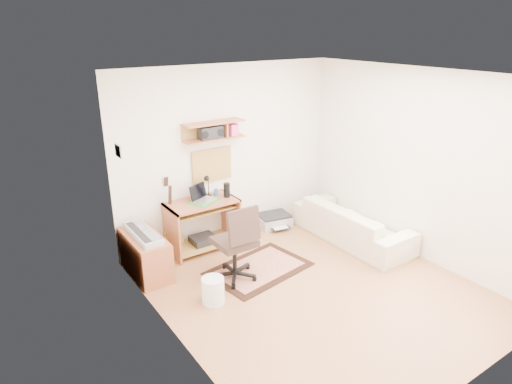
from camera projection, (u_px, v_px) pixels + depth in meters
floor at (313, 289)px, 5.60m from camera, size 3.60×4.00×0.01m
ceiling at (324, 75)px, 4.69m from camera, size 3.60×4.00×0.01m
back_wall at (228, 153)px, 6.69m from camera, size 3.60×0.01×2.60m
left_wall at (174, 230)px, 4.19m from camera, size 0.01×4.00×2.60m
right_wall at (417, 165)px, 6.10m from camera, size 0.01×4.00×2.60m
wall_shelf at (214, 131)px, 6.29m from camera, size 0.90×0.25×0.26m
cork_board at (212, 165)px, 6.56m from camera, size 0.64×0.03×0.49m
wall_photo at (118, 151)px, 5.21m from camera, size 0.02×0.20×0.15m
desk at (203, 225)px, 6.47m from camera, size 1.00×0.55×0.75m
laptop at (204, 193)px, 6.30m from camera, size 0.41×0.41×0.24m
speaker at (227, 190)px, 6.47m from camera, size 0.09×0.09×0.21m
desk_lamp at (208, 185)px, 6.49m from camera, size 0.11×0.11×0.33m
pencil_cup at (216, 192)px, 6.56m from camera, size 0.07×0.07×0.09m
boombox at (210, 133)px, 6.26m from camera, size 0.34×0.16×0.17m
rug at (259, 269)px, 6.04m from camera, size 1.43×1.07×0.02m
task_chair at (234, 242)px, 5.65m from camera, size 0.54×0.54×1.06m
cabinet at (145, 255)px, 5.85m from camera, size 0.40×0.90×0.55m
music_keyboard at (143, 234)px, 5.74m from camera, size 0.25×0.80×0.07m
guitar at (172, 217)px, 6.29m from camera, size 0.31×0.20×1.13m
waste_basket at (213, 290)px, 5.27m from camera, size 0.30×0.30×0.32m
printer at (274, 221)px, 7.33m from camera, size 0.57×0.48×0.19m
sofa at (353, 217)px, 6.74m from camera, size 0.56×1.92×0.75m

